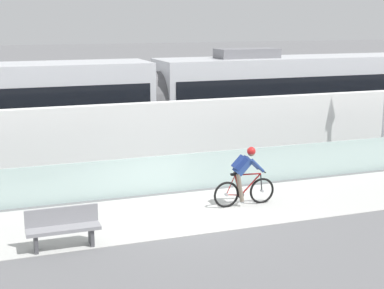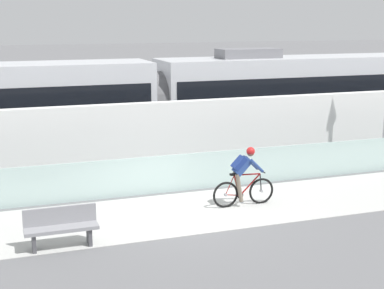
# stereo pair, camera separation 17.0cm
# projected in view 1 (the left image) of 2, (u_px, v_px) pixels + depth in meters

# --- Properties ---
(ground_plane) EXTENTS (200.00, 200.00, 0.00)m
(ground_plane) POSITION_uv_depth(u_px,v_px,m) (191.00, 212.00, 14.97)
(ground_plane) COLOR slate
(bike_path_deck) EXTENTS (32.00, 3.20, 0.01)m
(bike_path_deck) POSITION_uv_depth(u_px,v_px,m) (191.00, 212.00, 14.97)
(bike_path_deck) COLOR beige
(bike_path_deck) RESTS_ON ground
(glass_parapet) EXTENTS (32.00, 0.05, 1.10)m
(glass_parapet) POSITION_uv_depth(u_px,v_px,m) (169.00, 174.00, 16.55)
(glass_parapet) COLOR #ADC6C1
(glass_parapet) RESTS_ON ground
(concrete_barrier_wall) EXTENTS (32.00, 0.36, 2.39)m
(concrete_barrier_wall) POSITION_uv_depth(u_px,v_px,m) (152.00, 140.00, 18.07)
(concrete_barrier_wall) COLOR white
(concrete_barrier_wall) RESTS_ON ground
(tram_rail_near) EXTENTS (32.00, 0.08, 0.01)m
(tram_rail_near) POSITION_uv_depth(u_px,v_px,m) (134.00, 159.00, 20.60)
(tram_rail_near) COLOR #595654
(tram_rail_near) RESTS_ON ground
(tram_rail_far) EXTENTS (32.00, 0.08, 0.01)m
(tram_rail_far) POSITION_uv_depth(u_px,v_px,m) (124.00, 150.00, 21.92)
(tram_rail_far) COLOR #595654
(tram_rail_far) RESTS_ON ground
(tram) EXTENTS (22.56, 2.54, 3.81)m
(tram) POSITION_uv_depth(u_px,v_px,m) (153.00, 103.00, 21.18)
(tram) COLOR silver
(tram) RESTS_ON ground
(cyclist_on_bike) EXTENTS (1.77, 0.58, 1.61)m
(cyclist_on_bike) POSITION_uv_depth(u_px,v_px,m) (244.00, 177.00, 15.30)
(cyclist_on_bike) COLOR black
(cyclist_on_bike) RESTS_ON ground
(bench) EXTENTS (1.60, 0.45, 0.89)m
(bench) POSITION_uv_depth(u_px,v_px,m) (63.00, 227.00, 12.55)
(bench) COLOR gray
(bench) RESTS_ON ground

